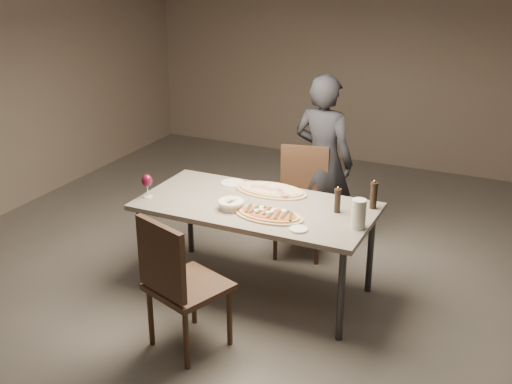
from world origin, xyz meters
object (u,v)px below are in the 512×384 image
at_px(chair_near, 177,279).
at_px(diner, 323,161).
at_px(zucchini_pizza, 269,215).
at_px(chair_far, 302,195).
at_px(pepper_mill_left, 374,195).
at_px(dining_table, 256,211).
at_px(bread_basket, 231,204).
at_px(carafe, 359,214).
at_px(ham_pizza, 271,190).

distance_m(chair_near, diner, 2.09).
xyz_separation_m(zucchini_pizza, diner, (-0.04, 1.28, 0.02)).
bearing_deg(chair_far, chair_near, 72.11).
xyz_separation_m(pepper_mill_left, chair_far, (-0.78, 0.55, -0.33)).
height_order(dining_table, chair_far, chair_far).
height_order(bread_basket, carafe, carafe).
xyz_separation_m(ham_pizza, bread_basket, (-0.13, -0.44, 0.03)).
bearing_deg(zucchini_pizza, bread_basket, -175.92).
relative_size(dining_table, pepper_mill_left, 7.86).
height_order(zucchini_pizza, pepper_mill_left, pepper_mill_left).
relative_size(ham_pizza, chair_far, 0.64).
height_order(ham_pizza, bread_basket, bread_basket).
distance_m(pepper_mill_left, diner, 1.05).
distance_m(carafe, diner, 1.37).
distance_m(chair_far, diner, 0.37).
distance_m(zucchini_pizza, chair_near, 0.86).
bearing_deg(pepper_mill_left, dining_table, -159.98).
bearing_deg(ham_pizza, chair_near, -84.87).
height_order(carafe, chair_far, carafe).
height_order(bread_basket, pepper_mill_left, pepper_mill_left).
bearing_deg(chair_far, carafe, 117.44).
bearing_deg(chair_near, dining_table, 102.15).
distance_m(bread_basket, pepper_mill_left, 1.07).
bearing_deg(pepper_mill_left, diner, 130.39).
xyz_separation_m(ham_pizza, diner, (0.15, 0.82, 0.02)).
bearing_deg(dining_table, diner, 82.25).
bearing_deg(chair_near, diner, 102.06).
height_order(bread_basket, chair_near, chair_near).
bearing_deg(dining_table, chair_far, 86.62).
bearing_deg(chair_far, zucchini_pizza, 85.34).
bearing_deg(diner, chair_far, 77.23).
bearing_deg(pepper_mill_left, chair_far, 144.84).
relative_size(carafe, chair_near, 0.22).
distance_m(ham_pizza, chair_near, 1.26).
xyz_separation_m(carafe, chair_near, (-0.96, -0.87, -0.30)).
xyz_separation_m(dining_table, ham_pizza, (0.00, 0.28, 0.07)).
height_order(dining_table, diner, diner).
xyz_separation_m(carafe, chair_far, (-0.78, 0.94, -0.33)).
bearing_deg(pepper_mill_left, carafe, -90.00).
distance_m(bread_basket, carafe, 0.96).
relative_size(dining_table, bread_basket, 8.90).
xyz_separation_m(pepper_mill_left, carafe, (0.00, -0.39, -0.00)).
bearing_deg(bread_basket, diner, 77.60).
distance_m(dining_table, pepper_mill_left, 0.90).
xyz_separation_m(bread_basket, carafe, (0.96, 0.08, 0.06)).
relative_size(chair_near, chair_far, 1.05).
relative_size(zucchini_pizza, chair_far, 0.56).
bearing_deg(pepper_mill_left, bread_basket, -153.99).
relative_size(pepper_mill_left, chair_near, 0.23).
height_order(bread_basket, diner, diner).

